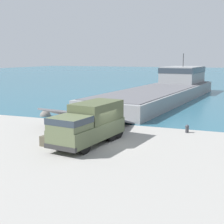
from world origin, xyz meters
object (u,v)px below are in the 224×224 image
landing_craft (167,88)px  mooring_bollard (187,128)px  cargo_crate (47,141)px  military_truck (89,123)px  soldier_on_ramp (64,126)px

landing_craft → mooring_bollard: bearing=-67.3°
landing_craft → cargo_crate: 30.86m
landing_craft → military_truck: 29.16m
military_truck → landing_craft: bearing=-172.0°
soldier_on_ramp → mooring_bollard: size_ratio=2.40×
military_truck → mooring_bollard: 9.15m
military_truck → mooring_bollard: military_truck is taller
landing_craft → cargo_crate: (-3.23, -30.66, -1.31)m
military_truck → soldier_on_ramp: military_truck is taller
military_truck → soldier_on_ramp: size_ratio=4.28×
military_truck → mooring_bollard: bearing=142.6°
mooring_bollard → landing_craft: bearing=104.9°
landing_craft → mooring_bollard: (6.10, -22.89, -1.30)m
soldier_on_ramp → cargo_crate: bearing=-161.8°
military_truck → cargo_crate: 3.39m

